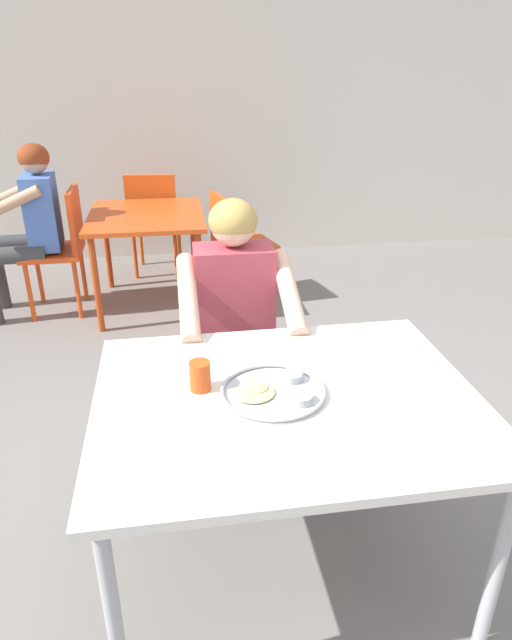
{
  "coord_description": "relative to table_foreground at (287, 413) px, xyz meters",
  "views": [
    {
      "loc": [
        -0.34,
        -1.37,
        1.68
      ],
      "look_at": [
        -0.07,
        0.32,
        0.88
      ],
      "focal_mm": 31.09,
      "sensor_mm": 36.0,
      "label": 1
    }
  ],
  "objects": [
    {
      "name": "ground_plane",
      "position": [
        0.01,
        -0.07,
        -0.69
      ],
      "size": [
        12.0,
        12.0,
        0.05
      ],
      "primitive_type": "cube",
      "color": "slate"
    },
    {
      "name": "back_wall",
      "position": [
        0.01,
        3.8,
        1.04
      ],
      "size": [
        12.0,
        0.12,
        3.4
      ],
      "primitive_type": "cube",
      "color": "silver",
      "rests_on": "ground"
    },
    {
      "name": "table_foreground",
      "position": [
        0.0,
        0.0,
        0.0
      ],
      "size": [
        1.2,
        0.95,
        0.73
      ],
      "color": "silver",
      "rests_on": "ground"
    },
    {
      "name": "thali_tray",
      "position": [
        -0.04,
        0.01,
        0.08
      ],
      "size": [
        0.33,
        0.33,
        0.03
      ],
      "color": "#B7BABF",
      "rests_on": "table_foreground"
    },
    {
      "name": "drinking_cup",
      "position": [
        -0.27,
        0.08,
        0.12
      ],
      "size": [
        0.07,
        0.07,
        0.1
      ],
      "color": "#D84C19",
      "rests_on": "table_foreground"
    },
    {
      "name": "chair_foreground",
      "position": [
        -0.07,
        0.92,
        -0.18
      ],
      "size": [
        0.41,
        0.39,
        0.83
      ],
      "color": "silver",
      "rests_on": "ground"
    },
    {
      "name": "diner_foreground",
      "position": [
        -0.07,
        0.7,
        0.04
      ],
      "size": [
        0.49,
        0.55,
        1.17
      ],
      "color": "#282828",
      "rests_on": "ground"
    },
    {
      "name": "table_background_red",
      "position": [
        -0.5,
        2.52,
        -0.04
      ],
      "size": [
        0.8,
        0.95,
        0.7
      ],
      "color": "#E04C19",
      "rests_on": "ground"
    },
    {
      "name": "chair_red_left",
      "position": [
        -1.09,
        2.53,
        -0.14
      ],
      "size": [
        0.41,
        0.44,
        0.89
      ],
      "color": "#E74918",
      "rests_on": "ground"
    },
    {
      "name": "chair_red_right",
      "position": [
        0.14,
        2.53,
        -0.18
      ],
      "size": [
        0.49,
        0.49,
        0.81
      ],
      "color": "#D24E19",
      "rests_on": "ground"
    },
    {
      "name": "chair_red_far",
      "position": [
        -0.46,
        3.18,
        -0.17
      ],
      "size": [
        0.47,
        0.48,
        0.87
      ],
      "color": "#D34E17",
      "rests_on": "ground"
    },
    {
      "name": "patron_background",
      "position": [
        -1.29,
        2.52,
        0.05
      ],
      "size": [
        0.57,
        0.51,
        1.2
      ],
      "color": "#3C3C3C",
      "rests_on": "ground"
    }
  ]
}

